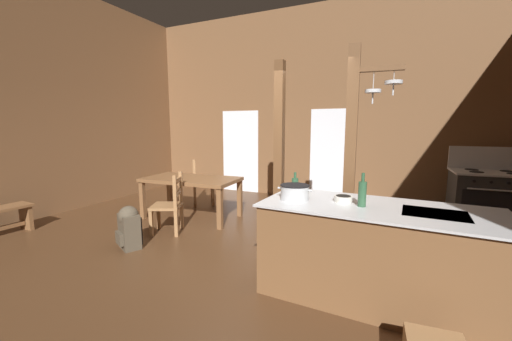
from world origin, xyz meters
The scene contains 17 objects.
ground_plane centered at (0.00, 0.00, -0.05)m, with size 8.96×7.90×0.10m, color #4C301C.
wall_back centered at (0.00, 3.62, 2.15)m, with size 8.96×0.14×4.31m, color brown.
wall_left centered at (-4.15, 0.00, 2.15)m, with size 0.14×7.90×4.31m, color brown.
glazed_door_back_left centered at (-1.84, 3.54, 1.02)m, with size 1.00×0.01×2.05m, color white.
glazed_panel_back_right centered at (0.41, 3.54, 1.02)m, with size 0.84×0.01×2.05m, color white.
kitchen_island centered at (1.65, -0.33, 0.46)m, with size 2.20×1.06×0.92m.
stove_range centered at (3.24, 2.76, 0.48)m, with size 1.17×0.86×1.32m.
support_post_with_pot_rack centered at (1.28, 0.67, 1.43)m, with size 0.64×0.23×2.66m.
support_post_center centered at (0.11, 1.15, 1.33)m, with size 0.14×0.14×2.66m.
dining_table centered at (-1.58, 1.11, 0.65)m, with size 1.75×0.99×0.74m.
ladderback_chair_near_window centered at (-1.39, 0.30, 0.45)m, with size 0.59×0.59×0.95m.
ladderback_chair_by_post centered at (-1.98, 1.99, 0.45)m, with size 0.62×0.62×0.95m.
backpack centered at (-1.49, -0.43, 0.31)m, with size 0.38×0.38×0.60m.
stockpot_on_counter centered at (0.86, -0.40, 1.00)m, with size 0.37×0.30×0.16m.
mixing_bowl_on_counter centered at (1.33, -0.29, 0.95)m, with size 0.18×0.18×0.06m.
bottle_tall_on_counter centered at (0.79, -0.17, 1.02)m, with size 0.07×0.07×0.25m.
bottle_short_on_counter centered at (1.52, -0.39, 1.05)m, with size 0.08×0.08×0.32m.
Camera 1 is at (1.77, -3.35, 1.68)m, focal length 21.34 mm.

